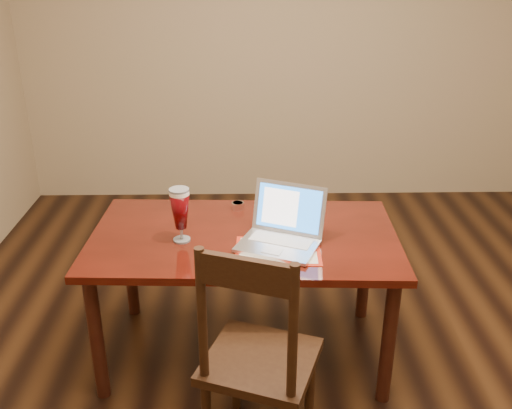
{
  "coord_description": "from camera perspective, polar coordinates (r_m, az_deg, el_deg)",
  "views": [
    {
      "loc": [
        -0.42,
        -2.23,
        1.98
      ],
      "look_at": [
        -0.37,
        0.2,
        0.91
      ],
      "focal_mm": 40.0,
      "sensor_mm": 36.0,
      "label": 1
    }
  ],
  "objects": [
    {
      "name": "ground",
      "position": [
        3.01,
        7.48,
        -17.57
      ],
      "size": [
        5.0,
        5.0,
        0.0
      ],
      "primitive_type": "plane",
      "color": "black",
      "rests_on": "ground"
    },
    {
      "name": "room_shell",
      "position": [
        2.28,
        9.93,
        17.98
      ],
      "size": [
        4.51,
        5.01,
        2.71
      ],
      "color": "tan",
      "rests_on": "ground"
    },
    {
      "name": "dining_chair",
      "position": [
        2.38,
        0.17,
        -15.26
      ],
      "size": [
        0.55,
        0.54,
        1.03
      ],
      "rotation": [
        0.0,
        0.0,
        -0.35
      ],
      "color": "black",
      "rests_on": "ground"
    },
    {
      "name": "dining_table",
      "position": [
        2.85,
        -1.21,
        -4.37
      ],
      "size": [
        1.54,
        0.91,
        0.98
      ],
      "rotation": [
        0.0,
        0.0,
        -0.04
      ],
      "color": "#471009",
      "rests_on": "ground"
    }
  ]
}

